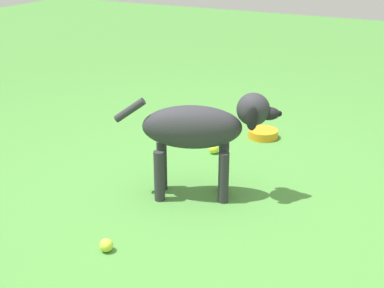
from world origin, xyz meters
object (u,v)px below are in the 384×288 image
tennis_ball_1 (106,245)px  water_bowl (263,134)px  tennis_ball_0 (214,149)px  dog (202,129)px

tennis_ball_1 → water_bowl: tennis_ball_1 is taller
tennis_ball_0 → water_bowl: tennis_ball_0 is taller
dog → water_bowl: (1.03, -0.01, -0.38)m
tennis_ball_0 → dog: bearing=-161.8°
tennis_ball_0 → tennis_ball_1: (-1.32, -0.04, 0.00)m
tennis_ball_0 → tennis_ball_1: same height
tennis_ball_1 → water_bowl: bearing=-5.1°
dog → tennis_ball_1: (-0.73, 0.15, -0.38)m
dog → water_bowl: 1.10m
dog → tennis_ball_0: bearing=84.3°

